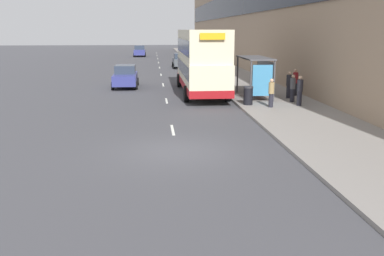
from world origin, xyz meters
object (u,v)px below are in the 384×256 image
Objects in this scene: car_2 at (181,61)px; pedestrian_3 at (271,93)px; car_0 at (140,51)px; pedestrian_1 at (295,82)px; pedestrian_2 at (289,85)px; car_1 at (125,76)px; pedestrian_at_shelter at (300,90)px; double_decker_bus_near at (201,60)px; litter_bin at (248,95)px; bus_shelter at (259,70)px; pedestrian_4 at (293,88)px.

pedestrian_3 is at bearing -83.21° from car_2.
car_2 is (5.29, -21.98, -0.05)m from car_0.
pedestrian_1 is at bearing 56.14° from pedestrian_3.
car_0 is 2.56× the size of pedestrian_2.
pedestrian_at_shelter is (10.24, -9.78, 0.16)m from car_1.
car_2 is (-0.03, 20.37, -1.45)m from double_decker_bus_near.
car_2 is 2.49× the size of pedestrian_2.
car_1 is 2.48× the size of pedestrian_1.
car_1 is at bearing 151.32° from pedestrian_1.
car_0 is 48.35m from litter_bin.
car_2 is at bearing 94.67° from litter_bin.
car_2 is at bearing 96.79° from pedestrian_3.
double_decker_bus_near is (-3.30, 2.81, 0.41)m from bus_shelter.
car_1 is at bearing 128.89° from litter_bin.
litter_bin is at bearing 128.89° from car_1.
car_0 reaches higher than litter_bin.
car_2 is 25.89m from litter_bin.
double_decker_bus_near is at bearing 110.91° from litter_bin.
pedestrian_4 is at bearing -111.89° from pedestrian_1.
car_0 is 46.06m from pedestrian_1.
pedestrian_3 is (8.47, -48.70, 0.07)m from car_0.
car_2 is (-3.33, 23.19, -1.04)m from bus_shelter.
pedestrian_4 is at bearing 43.53° from pedestrian_3.
double_decker_bus_near reaches higher than bus_shelter.
car_0 is 22.61m from car_2.
pedestrian_2 reaches higher than car_0.
double_decker_bus_near is 20.43m from car_2.
double_decker_bus_near reaches higher than pedestrian_4.
pedestrian_4 reaches higher than car_2.
pedestrian_3 is at bearing -63.62° from double_decker_bus_near.
car_2 reaches higher than litter_bin.
pedestrian_4 is (10.26, -8.48, 0.12)m from car_1.
car_0 is 49.43m from pedestrian_3.
car_1 is 13.31m from pedestrian_4.
car_0 is at bearing 104.03° from pedestrian_1.
double_decker_bus_near is 2.57× the size of car_0.
bus_shelter is at bearing 87.57° from pedestrian_3.
pedestrian_2 is (1.80, -0.52, -0.89)m from bus_shelter.
double_decker_bus_near is 6.90m from pedestrian_4.
bus_shelter is at bearing 116.43° from pedestrian_at_shelter.
pedestrian_at_shelter reaches higher than pedestrian_2.
pedestrian_at_shelter is 3.78m from pedestrian_1.
bus_shelter is at bearing 100.81° from car_0.
car_0 is 2.64× the size of pedestrian_4.
car_2 is at bearing -107.83° from car_1.
pedestrian_1 is at bearing 151.32° from car_1.
car_1 is 17.42m from car_2.
double_decker_bus_near is at bearing 97.16° from car_0.
double_decker_bus_near is at bearing -89.91° from car_2.
bus_shelter is 2.63m from pedestrian_4.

